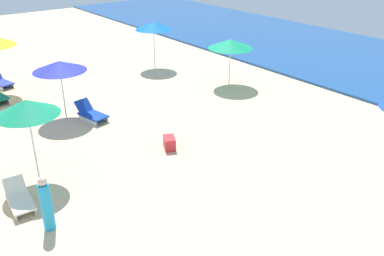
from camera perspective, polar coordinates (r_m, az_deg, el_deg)
name	(u,v)px	position (r m, az deg, el deg)	size (l,w,h in m)	color
lounge_chair_0_0	(1,82)	(22.41, -24.39, 5.67)	(1.40, 0.93, 0.62)	silver
umbrella_1	(27,107)	(12.75, -21.40, 2.60)	(1.82, 1.82, 2.60)	silver
lounge_chair_1_0	(19,199)	(12.61, -22.24, -8.87)	(1.35, 0.68, 0.66)	silver
umbrella_2	(231,44)	(20.22, 5.22, 11.24)	(2.10, 2.10, 2.25)	silver
umbrella_4	(153,26)	(22.93, -5.22, 13.55)	(1.94, 1.94, 2.48)	silver
umbrella_6	(59,66)	(17.12, -17.45, 7.97)	(2.05, 2.05, 2.35)	silver
lounge_chair_6_0	(91,114)	(17.27, -13.45, 1.90)	(1.48, 0.91, 0.72)	silver
beachgoer_1	(46,204)	(11.24, -19.05, -9.72)	(0.40, 0.40, 1.53)	#25A0D2
cooler_box_0	(169,143)	(14.63, -3.06, -2.01)	(0.58, 0.37, 0.43)	red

